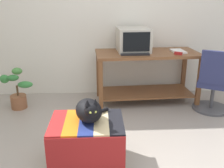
% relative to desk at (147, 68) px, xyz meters
% --- Properties ---
extents(ground_plane, '(14.00, 14.00, 0.00)m').
position_rel_desk_xyz_m(ground_plane, '(-0.54, -1.60, -0.53)').
color(ground_plane, '#9E9389').
extents(back_wall, '(8.00, 0.10, 2.60)m').
position_rel_desk_xyz_m(back_wall, '(-0.54, 0.45, 0.77)').
color(back_wall, silver).
rests_on(back_wall, ground_plane).
extents(desk, '(1.54, 0.76, 0.78)m').
position_rel_desk_xyz_m(desk, '(0.00, 0.00, 0.00)').
color(desk, brown).
rests_on(desk, ground_plane).
extents(tv_monitor, '(0.49, 0.53, 0.34)m').
position_rel_desk_xyz_m(tv_monitor, '(-0.20, 0.08, 0.41)').
color(tv_monitor, '#BCB7A8').
rests_on(tv_monitor, desk).
extents(keyboard, '(0.40, 0.15, 0.02)m').
position_rel_desk_xyz_m(keyboard, '(-0.21, -0.16, 0.26)').
color(keyboard, black).
rests_on(keyboard, desk).
extents(book, '(0.19, 0.29, 0.03)m').
position_rel_desk_xyz_m(book, '(0.45, -0.02, 0.26)').
color(book, white).
rests_on(book, desk).
extents(ottoman_with_blanket, '(0.68, 0.53, 0.45)m').
position_rel_desk_xyz_m(ottoman_with_blanket, '(-0.83, -1.51, -0.31)').
color(ottoman_with_blanket, tan).
rests_on(ottoman_with_blanket, ground_plane).
extents(cat, '(0.35, 0.41, 0.27)m').
position_rel_desk_xyz_m(cat, '(-0.81, -1.51, 0.03)').
color(cat, black).
rests_on(cat, ottoman_with_blanket).
extents(potted_plant, '(0.45, 0.34, 0.58)m').
position_rel_desk_xyz_m(potted_plant, '(-1.89, -0.17, -0.28)').
color(potted_plant, brown).
rests_on(potted_plant, ground_plane).
extents(office_chair, '(0.57, 0.57, 0.89)m').
position_rel_desk_xyz_m(office_chair, '(0.87, -0.40, -0.15)').
color(office_chair, '#4C4C51').
rests_on(office_chair, ground_plane).
extents(stapler, '(0.11, 0.09, 0.04)m').
position_rel_desk_xyz_m(stapler, '(0.40, -0.20, 0.26)').
color(stapler, '#A31E1E').
rests_on(stapler, desk).
extents(pen, '(0.02, 0.14, 0.01)m').
position_rel_desk_xyz_m(pen, '(0.40, 0.09, 0.25)').
color(pen, '#2351B2').
rests_on(pen, desk).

